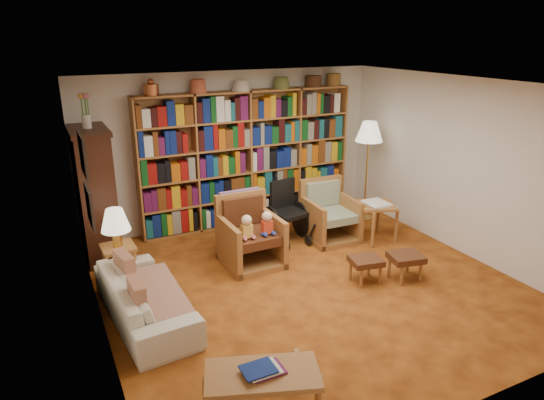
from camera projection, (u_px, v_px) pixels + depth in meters
floor at (308, 283)px, 6.25m from camera, size 5.00×5.00×0.00m
ceiling at (313, 85)px, 5.43m from camera, size 5.00×5.00×0.00m
wall_back at (233, 149)px, 7.96m from camera, size 5.00×0.00×5.00m
wall_front at (475, 281)px, 3.72m from camera, size 5.00×0.00×5.00m
wall_left at (92, 225)px, 4.80m from camera, size 0.00×5.00×5.00m
wall_right at (462, 167)px, 6.88m from camera, size 0.00×5.00×5.00m
bookshelf at (248, 154)px, 7.93m from camera, size 3.60×0.30×2.42m
curio_cabinet at (96, 193)px, 6.70m from camera, size 0.50×0.95×2.40m
framed_pictures at (86, 181)px, 4.94m from camera, size 0.03×0.52×0.97m
sofa at (145, 298)px, 5.39m from camera, size 1.85×0.86×0.53m
sofa_throw at (149, 294)px, 5.40m from camera, size 0.70×1.30×0.04m
cushion_left at (125, 272)px, 5.57m from camera, size 0.20×0.41×0.39m
cushion_right at (138, 301)px, 4.98m from camera, size 0.13×0.39×0.38m
side_table_lamp at (119, 255)px, 6.14m from camera, size 0.42×0.42×0.51m
table_lamp at (115, 221)px, 5.99m from camera, size 0.36×0.36×0.49m
armchair_leather at (248, 235)px, 6.73m from camera, size 0.77×0.83×0.97m
armchair_sage at (327, 216)px, 7.55m from camera, size 0.76×0.79×0.91m
wheelchair at (286, 213)px, 7.45m from camera, size 0.53×0.74×0.93m
floor_lamp at (369, 136)px, 7.93m from camera, size 0.45×0.45×1.69m
side_table_papers at (377, 210)px, 7.39m from camera, size 0.67×0.67×0.62m
footstool_a at (366, 262)px, 6.20m from camera, size 0.45×0.40×0.33m
footstool_b at (406, 259)px, 6.26m from camera, size 0.48×0.43×0.35m
coffee_table at (262, 377)px, 4.05m from camera, size 1.07×0.78×0.43m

